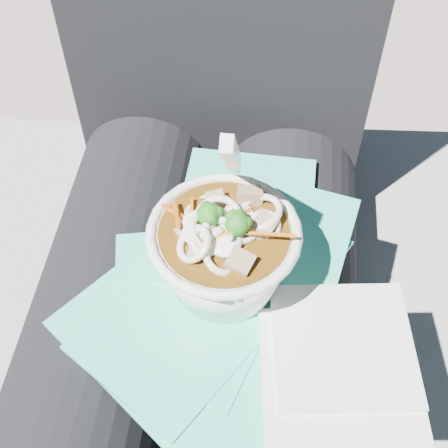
# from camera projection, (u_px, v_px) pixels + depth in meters

# --- Properties ---
(stone_ledge) EXTENTS (1.03, 0.57, 0.44)m
(stone_ledge) POSITION_uv_depth(u_px,v_px,m) (214.00, 336.00, 0.99)
(stone_ledge) COLOR gray
(stone_ledge) RESTS_ON ground
(lap) EXTENTS (0.34, 0.48, 0.16)m
(lap) POSITION_uv_depth(u_px,v_px,m) (193.00, 328.00, 0.66)
(lap) COLOR black
(lap) RESTS_ON stone_ledge
(person_body) EXTENTS (0.34, 0.94, 0.99)m
(person_body) POSITION_uv_depth(u_px,v_px,m) (204.00, 243.00, 0.69)
(person_body) COLOR black
(person_body) RESTS_ON ground
(plastic_bag) EXTENTS (0.33, 0.38, 0.02)m
(plastic_bag) POSITION_uv_depth(u_px,v_px,m) (221.00, 293.00, 0.58)
(plastic_bag) COLOR #30CAA7
(plastic_bag) RESTS_ON lap
(napkins) EXTENTS (0.15, 0.17, 0.01)m
(napkins) POSITION_uv_depth(u_px,v_px,m) (341.00, 365.00, 0.52)
(napkins) COLOR white
(napkins) RESTS_ON plastic_bag
(udon_bowl) EXTENTS (0.14, 0.15, 0.18)m
(udon_bowl) POSITION_uv_depth(u_px,v_px,m) (224.00, 248.00, 0.54)
(udon_bowl) COLOR white
(udon_bowl) RESTS_ON plastic_bag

